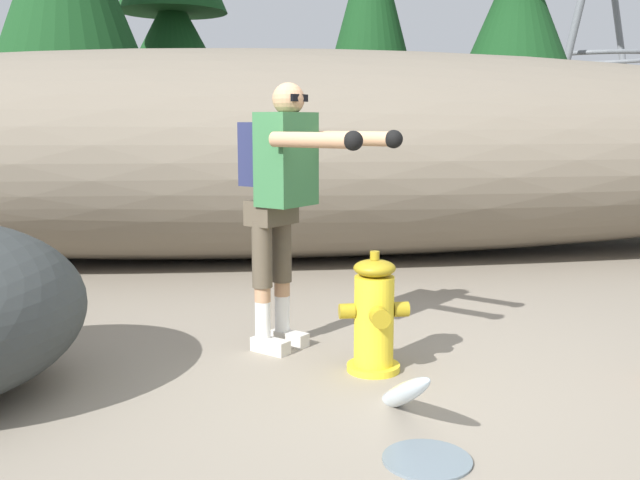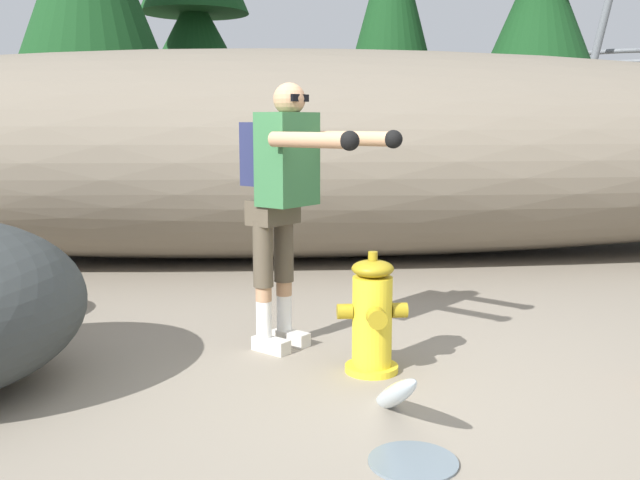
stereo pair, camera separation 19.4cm
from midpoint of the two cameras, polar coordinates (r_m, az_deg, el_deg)
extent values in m
cube|color=gray|center=(4.05, 2.25, -12.22)|extent=(56.00, 56.00, 0.04)
ellipsoid|color=#756B5B|center=(7.90, -2.80, 6.84)|extent=(16.41, 3.20, 2.24)
cylinder|color=yellow|center=(4.35, 2.98, -10.11)|extent=(0.32, 0.32, 0.04)
cylinder|color=yellow|center=(4.26, 3.01, -6.45)|extent=(0.24, 0.24, 0.54)
ellipsoid|color=#9E8419|center=(4.19, 3.05, -2.26)|extent=(0.25, 0.25, 0.10)
cylinder|color=#9E8419|center=(4.17, 3.06, -1.25)|extent=(0.06, 0.06, 0.05)
cylinder|color=#9E8419|center=(4.22, 0.83, -5.70)|extent=(0.09, 0.09, 0.09)
cylinder|color=#9E8419|center=(4.28, 5.18, -5.53)|extent=(0.09, 0.09, 0.09)
cylinder|color=#9E8419|center=(4.09, 3.44, -6.20)|extent=(0.11, 0.09, 0.11)
ellipsoid|color=silver|center=(3.71, 4.90, -12.22)|extent=(0.10, 1.05, 0.62)
cylinder|color=slate|center=(3.30, 6.80, -17.01)|extent=(0.40, 0.40, 0.01)
cube|color=beige|center=(4.82, -3.61, -7.83)|extent=(0.26, 0.25, 0.09)
cylinder|color=white|center=(4.81, -4.18, -5.82)|extent=(0.10, 0.10, 0.24)
cylinder|color=tan|center=(4.77, -4.21, -3.88)|extent=(0.10, 0.10, 0.10)
cylinder|color=brown|center=(4.72, -4.25, -0.80)|extent=(0.13, 0.13, 0.43)
cube|color=beige|center=(4.68, -5.18, -8.40)|extent=(0.26, 0.25, 0.09)
cylinder|color=white|center=(4.67, -5.77, -6.33)|extent=(0.10, 0.10, 0.24)
cylinder|color=tan|center=(4.62, -5.80, -4.33)|extent=(0.10, 0.10, 0.10)
cylinder|color=brown|center=(4.57, -5.86, -1.16)|extent=(0.13, 0.13, 0.43)
cube|color=brown|center=(4.60, -5.09, 2.24)|extent=(0.36, 0.37, 0.16)
cube|color=#336B3D|center=(4.49, -3.94, 6.43)|extent=(0.42, 0.43, 0.58)
cube|color=#23284C|center=(4.62, -5.87, 6.85)|extent=(0.31, 0.31, 0.40)
sphere|color=tan|center=(4.48, -3.79, 11.16)|extent=(0.20, 0.20, 0.20)
cube|color=black|center=(4.42, -2.93, 11.25)|extent=(0.12, 0.12, 0.04)
cylinder|color=tan|center=(4.44, 1.59, 8.09)|extent=(0.48, 0.46, 0.09)
sphere|color=black|center=(4.29, 4.60, 8.02)|extent=(0.11, 0.11, 0.11)
cylinder|color=tan|center=(4.08, -1.92, 7.97)|extent=(0.48, 0.46, 0.09)
sphere|color=black|center=(3.93, 1.24, 7.92)|extent=(0.11, 0.11, 0.11)
cylinder|color=#47331E|center=(10.46, -19.31, 5.26)|extent=(0.29, 0.29, 1.62)
cylinder|color=#47331E|center=(12.20, -11.71, 4.86)|extent=(0.33, 0.33, 1.09)
cone|color=#143D19|center=(12.20, -12.00, 13.38)|extent=(2.71, 2.71, 2.54)
cylinder|color=#47331E|center=(11.56, 3.45, 4.98)|extent=(0.23, 0.23, 1.16)
cone|color=#143D19|center=(11.62, 3.57, 16.45)|extent=(1.89, 1.89, 3.48)
cylinder|color=#47331E|center=(11.27, 14.51, 4.87)|extent=(0.28, 0.28, 1.27)
cone|color=#143D19|center=(11.30, 14.95, 15.27)|extent=(2.36, 2.36, 2.82)
cylinder|color=slate|center=(19.76, 22.74, 12.87)|extent=(1.02, 1.02, 5.84)
cylinder|color=slate|center=(18.53, 14.95, 13.55)|extent=(1.02, 1.02, 5.84)
cylinder|color=slate|center=(15.96, 18.90, 14.08)|extent=(1.02, 1.02, 5.84)
torus|color=slate|center=(17.85, 21.03, 13.42)|extent=(3.04, 3.04, 0.10)
camera|label=1|loc=(0.10, -91.26, -0.21)|focal=40.14mm
camera|label=2|loc=(0.10, 88.74, 0.21)|focal=40.14mm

